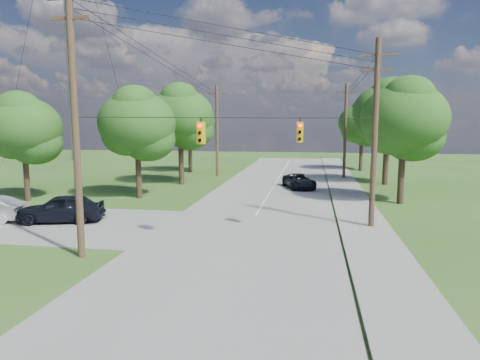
% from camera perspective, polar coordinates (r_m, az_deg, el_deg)
% --- Properties ---
extents(ground, '(140.00, 140.00, 0.00)m').
position_cam_1_polar(ground, '(18.57, -8.31, -11.16)').
color(ground, '#2B521B').
rests_on(ground, ground).
extents(main_road, '(10.00, 100.00, 0.03)m').
position_cam_1_polar(main_road, '(22.77, 0.44, -7.48)').
color(main_road, gray).
rests_on(main_road, ground).
extents(sidewalk_east, '(2.60, 100.00, 0.12)m').
position_cam_1_polar(sidewalk_east, '(22.72, 17.53, -7.76)').
color(sidewalk_east, gray).
rests_on(sidewalk_east, ground).
extents(pole_sw, '(2.00, 0.32, 12.00)m').
position_cam_1_polar(pole_sw, '(19.86, -21.16, 7.91)').
color(pole_sw, brown).
rests_on(pole_sw, ground).
extents(pole_ne, '(2.00, 0.32, 10.50)m').
position_cam_1_polar(pole_ne, '(24.94, 17.55, 6.17)').
color(pole_ne, brown).
rests_on(pole_ne, ground).
extents(pole_north_e, '(2.00, 0.32, 10.00)m').
position_cam_1_polar(pole_north_e, '(46.83, 13.85, 6.43)').
color(pole_north_e, brown).
rests_on(pole_north_e, ground).
extents(pole_north_w, '(2.00, 0.32, 10.00)m').
position_cam_1_polar(pole_north_w, '(47.87, -3.10, 6.67)').
color(pole_north_w, brown).
rests_on(pole_north_w, ground).
extents(power_lines, '(13.93, 29.62, 4.93)m').
position_cam_1_polar(power_lines, '(28.70, 1.58, 14.05)').
color(power_lines, black).
rests_on(power_lines, ground).
extents(traffic_signals, '(4.91, 3.27, 1.05)m').
position_cam_1_polar(traffic_signals, '(21.34, 1.69, 6.41)').
color(traffic_signals, '#DFB70D').
rests_on(traffic_signals, ground).
extents(radio_mast, '(0.70, 0.70, 45.00)m').
position_cam_1_polar(radio_mast, '(74.90, -22.13, 19.89)').
color(radio_mast, gray).
rests_on(radio_mast, ground).
extents(tree_w_near, '(6.00, 6.00, 8.40)m').
position_cam_1_polar(tree_w_near, '(34.45, -13.58, 7.39)').
color(tree_w_near, '#422E21').
rests_on(tree_w_near, ground).
extents(tree_w_mid, '(6.40, 6.40, 9.22)m').
position_cam_1_polar(tree_w_mid, '(41.62, -7.97, 8.45)').
color(tree_w_mid, '#422E21').
rests_on(tree_w_mid, ground).
extents(tree_w_far, '(6.00, 6.00, 8.73)m').
position_cam_1_polar(tree_w_far, '(51.77, -6.73, 7.94)').
color(tree_w_far, '#422E21').
rests_on(tree_w_far, ground).
extents(tree_e_near, '(6.20, 6.20, 8.81)m').
position_cam_1_polar(tree_e_near, '(33.34, 21.04, 7.66)').
color(tree_e_near, '#422E21').
rests_on(tree_e_near, ground).
extents(tree_e_mid, '(6.60, 6.60, 9.64)m').
position_cam_1_polar(tree_e_mid, '(43.28, 19.12, 8.51)').
color(tree_e_mid, '#422E21').
rests_on(tree_e_mid, ground).
extents(tree_e_far, '(5.80, 5.80, 8.32)m').
position_cam_1_polar(tree_e_far, '(55.03, 15.99, 7.34)').
color(tree_e_far, '#422E21').
rests_on(tree_e_far, ground).
extents(tree_cross_n, '(5.60, 5.60, 7.91)m').
position_cam_1_polar(tree_cross_n, '(36.26, -26.94, 6.26)').
color(tree_cross_n, '#422E21').
rests_on(tree_cross_n, ground).
extents(car_cross_dark, '(5.30, 3.23, 1.69)m').
position_cam_1_polar(car_cross_dark, '(27.78, -22.73, -3.49)').
color(car_cross_dark, black).
rests_on(car_cross_dark, cross_road).
extents(car_main_north, '(3.56, 5.13, 1.30)m').
position_cam_1_polar(car_main_north, '(39.24, 7.89, -0.14)').
color(car_main_north, black).
rests_on(car_main_north, main_road).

